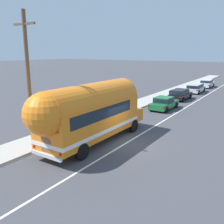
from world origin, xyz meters
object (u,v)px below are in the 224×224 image
car_fourth (207,83)px  painted_bus (89,111)px  car_second (180,94)px  car_third (196,88)px  car_lead (164,103)px  utility_pole (29,81)px

car_fourth → painted_bus: bearing=-90.0°
car_second → car_third: size_ratio=0.92×
painted_bus → car_fourth: (-0.02, 33.40, -1.56)m
car_third → car_fourth: same height
car_second → car_fourth: bearing=89.5°
painted_bus → car_lead: size_ratio=2.50×
utility_pole → car_lead: 16.19m
utility_pole → car_fourth: utility_pole is taller
painted_bus → car_lead: (0.19, 12.84, -1.58)m
utility_pole → car_lead: size_ratio=1.98×
car_fourth → car_third: bearing=-90.0°
car_lead → car_second: bearing=93.0°
utility_pole → car_third: 29.28m
painted_bus → utility_pole: bearing=-131.9°
painted_bus → car_second: (-0.15, 19.21, -1.52)m
car_lead → car_fourth: 20.57m
utility_pole → car_third: (2.41, 28.95, -3.63)m
car_second → car_fourth: size_ratio=0.94×
car_lead → car_second: (-0.33, 6.37, 0.06)m
utility_pole → painted_bus: (2.43, 2.71, -2.12)m
utility_pole → car_fourth: 36.38m
car_fourth → car_lead: bearing=-89.4°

